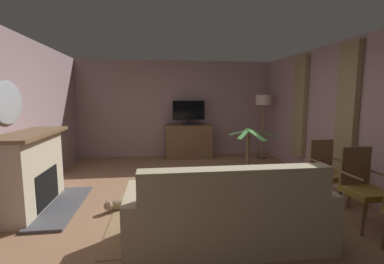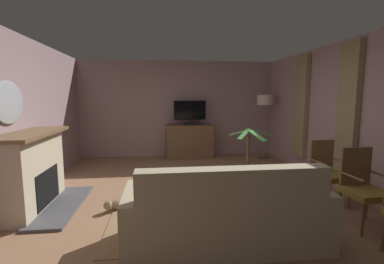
# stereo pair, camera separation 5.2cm
# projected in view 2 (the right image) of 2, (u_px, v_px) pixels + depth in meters

# --- Properties ---
(ground_plane) EXTENTS (5.91, 7.20, 0.04)m
(ground_plane) POSITION_uv_depth(u_px,v_px,m) (193.00, 200.00, 4.41)
(ground_plane) COLOR #936B4C
(wall_back) EXTENTS (5.91, 0.10, 2.63)m
(wall_back) POSITION_uv_depth(u_px,v_px,m) (178.00, 109.00, 7.53)
(wall_back) COLOR gray
(wall_back) RESTS_ON ground_plane
(wall_left) EXTENTS (0.10, 7.20, 2.63)m
(wall_left) POSITION_uv_depth(u_px,v_px,m) (7.00, 120.00, 3.91)
(wall_left) COLOR gray
(wall_left) RESTS_ON ground_plane
(wall_right_with_window) EXTENTS (0.10, 7.20, 2.63)m
(wall_right_with_window) POSITION_uv_depth(u_px,v_px,m) (352.00, 117.00, 4.55)
(wall_right_with_window) COLOR #A6858B
(wall_right_with_window) RESTS_ON ground_plane
(curtain_panel_near) EXTENTS (0.10, 0.44, 2.21)m
(curtain_panel_near) POSITION_uv_depth(u_px,v_px,m) (348.00, 109.00, 4.48)
(curtain_panel_near) COLOR #8E7F56
(curtain_panel_far) EXTENTS (0.10, 0.44, 2.21)m
(curtain_panel_far) POSITION_uv_depth(u_px,v_px,m) (301.00, 106.00, 5.96)
(curtain_panel_far) COLOR #8E7F56
(rug_central) EXTENTS (2.54, 1.93, 0.01)m
(rug_central) POSITION_uv_depth(u_px,v_px,m) (202.00, 214.00, 3.83)
(rug_central) COLOR #8E704C
(rug_central) RESTS_ON ground_plane
(fireplace) EXTENTS (0.91, 1.60, 1.15)m
(fireplace) POSITION_uv_depth(u_px,v_px,m) (33.00, 172.00, 3.98)
(fireplace) COLOR #4C4C51
(fireplace) RESTS_ON ground_plane
(wall_mirror_oval) EXTENTS (0.06, 0.82, 0.61)m
(wall_mirror_oval) POSITION_uv_depth(u_px,v_px,m) (9.00, 102.00, 3.81)
(wall_mirror_oval) COLOR #B2B7BF
(tv_cabinet) EXTENTS (1.24, 0.56, 0.90)m
(tv_cabinet) POSITION_uv_depth(u_px,v_px,m) (190.00, 142.00, 7.34)
(tv_cabinet) COLOR #4A3523
(tv_cabinet) RESTS_ON ground_plane
(television) EXTENTS (0.85, 0.20, 0.65)m
(television) POSITION_uv_depth(u_px,v_px,m) (190.00, 112.00, 7.18)
(television) COLOR black
(television) RESTS_ON tv_cabinet
(coffee_table) EXTENTS (0.96, 0.61, 0.44)m
(coffee_table) POSITION_uv_depth(u_px,v_px,m) (200.00, 182.00, 4.02)
(coffee_table) COLOR brown
(coffee_table) RESTS_ON ground_plane
(tv_remote) EXTENTS (0.18, 0.08, 0.02)m
(tv_remote) POSITION_uv_depth(u_px,v_px,m) (205.00, 176.00, 4.10)
(tv_remote) COLOR black
(tv_remote) RESTS_ON coffee_table
(sofa_floral) EXTENTS (2.23, 0.87, 0.96)m
(sofa_floral) POSITION_uv_depth(u_px,v_px,m) (227.00, 218.00, 2.99)
(sofa_floral) COLOR tan
(sofa_floral) RESTS_ON ground_plane
(side_chair_far_end) EXTENTS (0.46, 0.49, 0.99)m
(side_chair_far_end) POSITION_uv_depth(u_px,v_px,m) (363.00, 186.00, 3.45)
(side_chair_far_end) COLOR olive
(side_chair_far_end) RESTS_ON ground_plane
(side_chair_nearest_door) EXTENTS (0.46, 0.50, 0.97)m
(side_chair_nearest_door) POSITION_uv_depth(u_px,v_px,m) (327.00, 171.00, 4.18)
(side_chair_nearest_door) COLOR olive
(side_chair_nearest_door) RESTS_ON ground_plane
(potted_plant_small_fern_corner) EXTENTS (0.83, 0.99, 1.11)m
(potted_plant_small_fern_corner) POSITION_uv_depth(u_px,v_px,m) (248.00, 176.00, 4.79)
(potted_plant_small_fern_corner) COLOR slate
(potted_plant_small_fern_corner) RESTS_ON ground_plane
(cat) EXTENTS (0.55, 0.43, 0.19)m
(cat) POSITION_uv_depth(u_px,v_px,m) (119.00, 203.00, 4.00)
(cat) COLOR #937A5B
(cat) RESTS_ON ground_plane
(floor_lamp) EXTENTS (0.41, 0.41, 1.70)m
(floor_lamp) POSITION_uv_depth(u_px,v_px,m) (265.00, 104.00, 7.10)
(floor_lamp) COLOR #4C4233
(floor_lamp) RESTS_ON ground_plane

